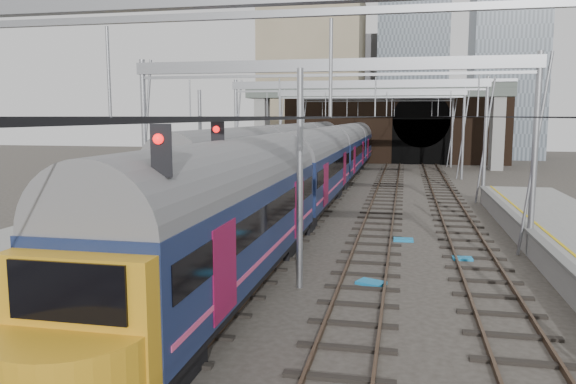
% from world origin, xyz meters
% --- Properties ---
extents(ground, '(160.00, 160.00, 0.00)m').
position_xyz_m(ground, '(0.00, 0.00, 0.00)').
color(ground, '#38332D').
rests_on(ground, ground).
extents(platform_left, '(4.32, 55.00, 1.12)m').
position_xyz_m(platform_left, '(-10.18, 2.50, 0.55)').
color(platform_left, gray).
rests_on(platform_left, ground).
extents(tracks, '(14.40, 80.00, 0.22)m').
position_xyz_m(tracks, '(0.00, 15.00, 0.02)').
color(tracks, '#4C3828').
rests_on(tracks, ground).
extents(overhead_line, '(16.80, 80.00, 8.00)m').
position_xyz_m(overhead_line, '(0.00, 21.49, 6.57)').
color(overhead_line, gray).
rests_on(overhead_line, ground).
extents(retaining_wall, '(28.00, 2.75, 9.00)m').
position_xyz_m(retaining_wall, '(1.40, 51.93, 4.33)').
color(retaining_wall, '#2F1F15').
rests_on(retaining_wall, ground).
extents(overbridge, '(28.00, 3.00, 9.25)m').
position_xyz_m(overbridge, '(0.00, 46.00, 7.27)').
color(overbridge, gray).
rests_on(overbridge, ground).
extents(city_skyline, '(37.50, 27.50, 60.00)m').
position_xyz_m(city_skyline, '(2.73, 70.48, 17.09)').
color(city_skyline, tan).
rests_on(city_skyline, ground).
extents(train_main, '(2.81, 65.00, 4.83)m').
position_xyz_m(train_main, '(-2.00, 24.92, 2.50)').
color(train_main, black).
rests_on(train_main, ground).
extents(train_second, '(2.87, 66.38, 4.92)m').
position_xyz_m(train_second, '(-6.00, 38.29, 2.53)').
color(train_second, black).
rests_on(train_second, ground).
extents(signal_near_left, '(0.42, 0.49, 5.42)m').
position_xyz_m(signal_near_left, '(-2.12, 0.40, 3.37)').
color(signal_near_left, black).
rests_on(signal_near_left, ground).
extents(signal_near_centre, '(0.42, 0.49, 5.39)m').
position_xyz_m(signal_near_centre, '(-1.11, -5.70, 3.35)').
color(signal_near_centre, black).
rests_on(signal_near_centre, ground).
extents(relay_cabinet, '(0.57, 0.48, 1.13)m').
position_xyz_m(relay_cabinet, '(-6.68, 1.18, 0.56)').
color(relay_cabinet, silver).
rests_on(relay_cabinet, ground).
extents(equip_cover_a, '(1.06, 0.92, 0.10)m').
position_xyz_m(equip_cover_a, '(2.26, 2.82, 0.05)').
color(equip_cover_a, '#197EBC').
rests_on(equip_cover_a, ground).
extents(equip_cover_b, '(0.88, 0.63, 0.10)m').
position_xyz_m(equip_cover_b, '(3.28, 9.71, 0.05)').
color(equip_cover_b, '#197EBC').
rests_on(equip_cover_b, ground).
extents(equip_cover_c, '(0.78, 0.58, 0.09)m').
position_xyz_m(equip_cover_c, '(5.54, 6.81, 0.04)').
color(equip_cover_c, '#197EBC').
rests_on(equip_cover_c, ground).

